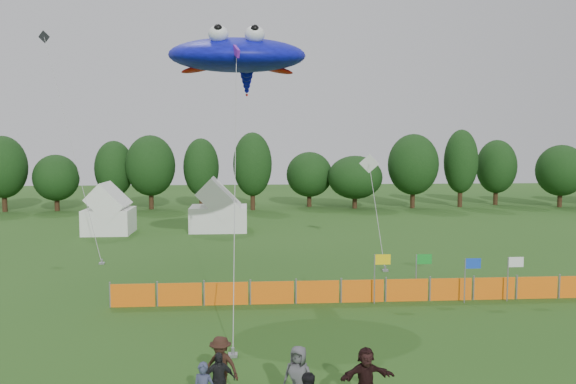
{
  "coord_description": "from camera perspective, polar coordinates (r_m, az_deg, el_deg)",
  "views": [
    {
      "loc": [
        -1.5,
        -14.82,
        7.03
      ],
      "look_at": [
        0.0,
        6.0,
        5.2
      ],
      "focal_mm": 35.0,
      "sensor_mm": 36.0,
      "label": 1
    }
  ],
  "objects": [
    {
      "name": "treeline",
      "position": [
        59.89,
        -1.14,
        2.28
      ],
      "size": [
        104.57,
        8.78,
        8.36
      ],
      "color": "#382314",
      "rests_on": "ground"
    },
    {
      "name": "spectator_f",
      "position": [
        15.86,
        7.92,
        -18.13
      ],
      "size": [
        1.56,
        0.69,
        1.62
      ],
      "primitive_type": "imported",
      "rotation": [
        0.0,
        0.0,
        0.15
      ],
      "color": "black",
      "rests_on": "ground"
    },
    {
      "name": "spectator_c",
      "position": [
        16.4,
        -6.87,
        -17.17
      ],
      "size": [
        1.26,
        1.02,
        1.69
      ],
      "primitive_type": "imported",
      "rotation": [
        0.0,
        0.0,
        -0.42
      ],
      "color": "black",
      "rests_on": "ground"
    },
    {
      "name": "small_kite_dark",
      "position": [
        41.31,
        -21.8,
        7.28
      ],
      "size": [
        7.17,
        11.2,
        15.37
      ],
      "color": "black",
      "rests_on": "ground"
    },
    {
      "name": "stingray_kite",
      "position": [
        29.23,
        -5.07,
        13.49
      ],
      "size": [
        6.87,
        19.6,
        12.6
      ],
      "color": "#0F13D5",
      "rests_on": "ground"
    },
    {
      "name": "tent_left",
      "position": [
        45.79,
        -17.72,
        -2.04
      ],
      "size": [
        3.6,
        3.6,
        3.17
      ],
      "color": "white",
      "rests_on": "ground"
    },
    {
      "name": "spectator_e",
      "position": [
        15.53,
        1.06,
        -18.39
      ],
      "size": [
        1.0,
        0.87,
        1.73
      ],
      "primitive_type": "imported",
      "rotation": [
        0.0,
        0.0,
        -0.47
      ],
      "color": "#4B4B50",
      "rests_on": "ground"
    },
    {
      "name": "flag_row",
      "position": [
        25.94,
        15.53,
        -7.71
      ],
      "size": [
        6.73,
        0.67,
        2.19
      ],
      "color": "gray",
      "rests_on": "ground"
    },
    {
      "name": "barrier_fence",
      "position": [
        25.39,
        7.58,
        -9.94
      ],
      "size": [
        21.9,
        0.06,
        1.0
      ],
      "color": "orange",
      "rests_on": "ground"
    },
    {
      "name": "small_kite_white",
      "position": [
        35.33,
        8.61,
        0.42
      ],
      "size": [
        1.26,
        6.43,
        6.33
      ],
      "color": "white",
      "rests_on": "ground"
    },
    {
      "name": "tent_right",
      "position": [
        45.34,
        -7.05,
        -1.87
      ],
      "size": [
        4.58,
        3.66,
        3.23
      ],
      "color": "white",
      "rests_on": "ground"
    },
    {
      "name": "spectator_d",
      "position": [
        15.77,
        -7.09,
        -18.45
      ],
      "size": [
        0.94,
        0.51,
        1.52
      ],
      "primitive_type": "imported",
      "rotation": [
        0.0,
        0.0,
        0.16
      ],
      "color": "black",
      "rests_on": "ground"
    }
  ]
}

